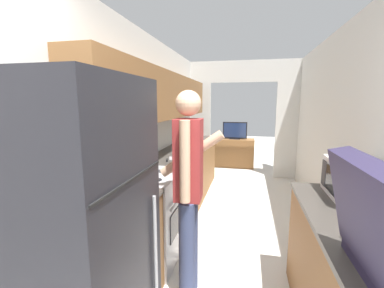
{
  "coord_description": "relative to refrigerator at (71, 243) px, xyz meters",
  "views": [
    {
      "loc": [
        0.14,
        -0.45,
        1.64
      ],
      "look_at": [
        -0.75,
        3.56,
        0.96
      ],
      "focal_mm": 24.0,
      "sensor_mm": 36.0,
      "label": 1
    }
  ],
  "objects": [
    {
      "name": "knife",
      "position": [
        -0.06,
        1.9,
        0.04
      ],
      "size": [
        0.09,
        0.3,
        0.02
      ],
      "rotation": [
        0.0,
        0.0,
        0.29
      ],
      "color": "#B7B7BC",
      "rests_on": "counter_left"
    },
    {
      "name": "wall_left",
      "position": [
        -0.33,
        1.75,
        0.55
      ],
      "size": [
        0.38,
        7.63,
        2.5
      ],
      "color": "silver",
      "rests_on": "ground_plane"
    },
    {
      "name": "counter_left",
      "position": [
        -0.08,
        2.6,
        -0.43
      ],
      "size": [
        0.62,
        3.93,
        0.91
      ],
      "color": "brown",
      "rests_on": "ground_plane"
    },
    {
      "name": "refrigerator",
      "position": [
        0.0,
        0.0,
        0.0
      ],
      "size": [
        0.78,
        0.74,
        1.77
      ],
      "color": "black",
      "rests_on": "ground_plane"
    },
    {
      "name": "television",
      "position": [
        0.59,
        5.32,
        0.04
      ],
      "size": [
        0.6,
        0.16,
        0.43
      ],
      "color": "black",
      "rests_on": "tv_cabinet"
    },
    {
      "name": "range_oven",
      "position": [
        -0.07,
        1.24,
        -0.42
      ],
      "size": [
        0.66,
        0.74,
        1.05
      ],
      "color": "#B7B7BC",
      "rests_on": "ground_plane"
    },
    {
      "name": "wall_far_with_doorway",
      "position": [
        0.78,
        4.6,
        0.53
      ],
      "size": [
        2.7,
        0.06,
        2.5
      ],
      "color": "silver",
      "rests_on": "ground_plane"
    },
    {
      "name": "book_stack",
      "position": [
        1.61,
        0.47,
        0.07
      ],
      "size": [
        0.24,
        0.31,
        0.08
      ],
      "color": "gold",
      "rests_on": "counter_right"
    },
    {
      "name": "tv_cabinet",
      "position": [
        0.59,
        5.36,
        -0.53
      ],
      "size": [
        0.97,
        0.42,
        0.71
      ],
      "color": "brown",
      "rests_on": "ground_plane"
    },
    {
      "name": "microwave",
      "position": [
        1.72,
        0.96,
        0.17
      ],
      "size": [
        0.37,
        0.53,
        0.29
      ],
      "color": "white",
      "rests_on": "counter_right"
    },
    {
      "name": "wall_right",
      "position": [
        1.96,
        1.36,
        0.37
      ],
      "size": [
        0.06,
        7.63,
        2.5
      ],
      "color": "silver",
      "rests_on": "ground_plane"
    },
    {
      "name": "person",
      "position": [
        0.46,
        0.82,
        0.05
      ],
      "size": [
        0.55,
        0.39,
        1.73
      ],
      "rotation": [
        0.0,
        0.0,
        1.62
      ],
      "color": "#384266",
      "rests_on": "ground_plane"
    }
  ]
}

